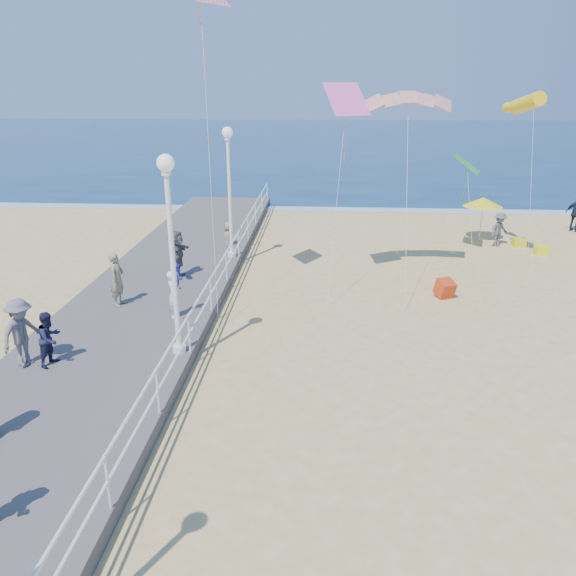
# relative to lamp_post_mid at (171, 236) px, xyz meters

# --- Properties ---
(ground) EXTENTS (160.00, 160.00, 0.00)m
(ground) POSITION_rel_lamp_post_mid_xyz_m (5.35, 0.00, -3.66)
(ground) COLOR #DBBA72
(ground) RESTS_ON ground
(ocean) EXTENTS (160.00, 90.00, 0.05)m
(ocean) POSITION_rel_lamp_post_mid_xyz_m (5.35, 65.00, -3.65)
(ocean) COLOR #0D2A4F
(ocean) RESTS_ON ground
(surf_line) EXTENTS (160.00, 1.20, 0.04)m
(surf_line) POSITION_rel_lamp_post_mid_xyz_m (5.35, 20.50, -3.63)
(surf_line) COLOR silver
(surf_line) RESTS_ON ground
(boardwalk) EXTENTS (5.00, 44.00, 0.40)m
(boardwalk) POSITION_rel_lamp_post_mid_xyz_m (-2.15, 0.00, -3.46)
(boardwalk) COLOR #625D59
(boardwalk) RESTS_ON ground
(railing) EXTENTS (0.05, 42.00, 0.55)m
(railing) POSITION_rel_lamp_post_mid_xyz_m (0.30, 0.00, -2.41)
(railing) COLOR white
(railing) RESTS_ON boardwalk
(lamp_post_mid) EXTENTS (0.44, 0.44, 5.32)m
(lamp_post_mid) POSITION_rel_lamp_post_mid_xyz_m (0.00, 0.00, 0.00)
(lamp_post_mid) COLOR white
(lamp_post_mid) RESTS_ON boardwalk
(lamp_post_far) EXTENTS (0.44, 0.44, 5.32)m
(lamp_post_far) POSITION_rel_lamp_post_mid_xyz_m (0.00, 9.00, 0.00)
(lamp_post_far) COLOR white
(lamp_post_far) RESTS_ON boardwalk
(woman_holding_toddler) EXTENTS (0.39, 0.57, 1.50)m
(woman_holding_toddler) POSITION_rel_lamp_post_mid_xyz_m (-0.73, 2.43, -2.51)
(woman_holding_toddler) COLOR white
(woman_holding_toddler) RESTS_ON boardwalk
(toddler_held) EXTENTS (0.35, 0.43, 0.85)m
(toddler_held) POSITION_rel_lamp_post_mid_xyz_m (-0.58, 2.58, -1.99)
(toddler_held) COLOR #2E36AE
(toddler_held) RESTS_ON boardwalk
(spectator_2) EXTENTS (1.05, 1.34, 1.83)m
(spectator_2) POSITION_rel_lamp_post_mid_xyz_m (-3.80, -0.98, -2.35)
(spectator_2) COLOR slate
(spectator_2) RESTS_ON boardwalk
(spectator_5) EXTENTS (0.54, 1.68, 1.81)m
(spectator_5) POSITION_rel_lamp_post_mid_xyz_m (-1.58, 6.20, -2.36)
(spectator_5) COLOR #4F4F53
(spectator_5) RESTS_ON boardwalk
(spectator_6) EXTENTS (0.49, 0.69, 1.80)m
(spectator_6) POSITION_rel_lamp_post_mid_xyz_m (-2.84, 3.32, -2.36)
(spectator_6) COLOR gray
(spectator_6) RESTS_ON boardwalk
(spectator_7) EXTENTS (0.71, 0.83, 1.46)m
(spectator_7) POSITION_rel_lamp_post_mid_xyz_m (-3.12, -0.90, -2.53)
(spectator_7) COLOR #1A1C3A
(spectator_7) RESTS_ON boardwalk
(beach_walker_a) EXTENTS (1.21, 1.10, 1.63)m
(beach_walker_a) POSITION_rel_lamp_post_mid_xyz_m (12.14, 12.82, -2.85)
(beach_walker_a) COLOR #55575A
(beach_walker_a) RESTS_ON ground
(beach_walker_c) EXTENTS (0.56, 0.77, 1.46)m
(beach_walker_c) POSITION_rel_lamp_post_mid_xyz_m (-0.43, 10.80, -2.93)
(beach_walker_c) COLOR gray
(beach_walker_c) RESTS_ON ground
(box_kite) EXTENTS (0.80, 0.87, 0.74)m
(box_kite) POSITION_rel_lamp_post_mid_xyz_m (8.28, 5.70, -3.36)
(box_kite) COLOR red
(box_kite) RESTS_ON ground
(beach_umbrella) EXTENTS (1.90, 1.90, 2.14)m
(beach_umbrella) POSITION_rel_lamp_post_mid_xyz_m (11.54, 13.84, -1.75)
(beach_umbrella) COLOR white
(beach_umbrella) RESTS_ON ground
(beach_chair_left) EXTENTS (0.55, 0.55, 0.40)m
(beach_chair_left) POSITION_rel_lamp_post_mid_xyz_m (13.13, 12.80, -3.46)
(beach_chair_left) COLOR yellow
(beach_chair_left) RESTS_ON ground
(beach_chair_right) EXTENTS (0.55, 0.55, 0.40)m
(beach_chair_right) POSITION_rel_lamp_post_mid_xyz_m (13.72, 11.52, -3.46)
(beach_chair_right) COLOR yellow
(beach_chair_right) RESTS_ON ground
(kite_parafoil) EXTENTS (3.15, 0.94, 0.65)m
(kite_parafoil) POSITION_rel_lamp_post_mid_xyz_m (6.75, 7.45, 3.19)
(kite_parafoil) COLOR red
(kite_windsock) EXTENTS (1.08, 3.07, 1.17)m
(kite_windsock) POSITION_rel_lamp_post_mid_xyz_m (11.60, 9.72, 2.94)
(kite_windsock) COLOR yellow
(kite_diamond_pink) EXTENTS (1.70, 1.54, 1.08)m
(kite_diamond_pink) POSITION_rel_lamp_post_mid_xyz_m (4.55, 6.74, 3.14)
(kite_diamond_pink) COLOR #FB5CC5
(kite_diamond_green) EXTENTS (1.36, 1.52, 0.77)m
(kite_diamond_green) POSITION_rel_lamp_post_mid_xyz_m (9.93, 11.22, 0.40)
(kite_diamond_green) COLOR green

